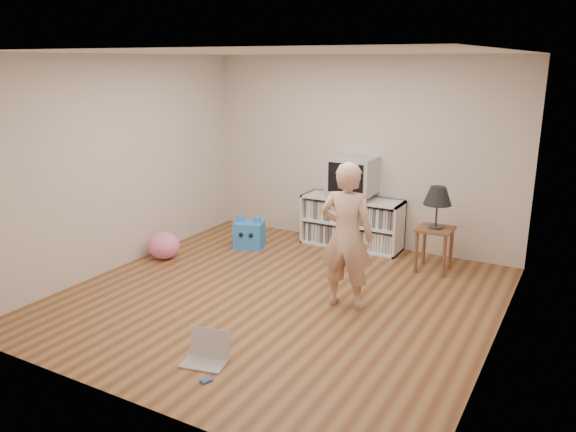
% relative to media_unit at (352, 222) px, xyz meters
% --- Properties ---
extents(ground, '(4.50, 4.50, 0.00)m').
position_rel_media_unit_xyz_m(ground, '(-0.00, -2.04, -0.35)').
color(ground, brown).
rests_on(ground, ground).
extents(walls, '(4.52, 4.52, 2.60)m').
position_rel_media_unit_xyz_m(walls, '(-0.00, -2.04, 0.95)').
color(walls, beige).
rests_on(walls, ground).
extents(ceiling, '(4.50, 4.50, 0.01)m').
position_rel_media_unit_xyz_m(ceiling, '(-0.00, -2.04, 2.25)').
color(ceiling, white).
rests_on(ceiling, walls).
extents(media_unit, '(1.40, 0.45, 0.70)m').
position_rel_media_unit_xyz_m(media_unit, '(0.00, 0.00, 0.00)').
color(media_unit, white).
rests_on(media_unit, ground).
extents(dvd_deck, '(0.45, 0.35, 0.07)m').
position_rel_media_unit_xyz_m(dvd_deck, '(0.00, -0.02, 0.39)').
color(dvd_deck, gray).
rests_on(dvd_deck, media_unit).
extents(crt_tv, '(0.60, 0.53, 0.50)m').
position_rel_media_unit_xyz_m(crt_tv, '(0.00, -0.02, 0.67)').
color(crt_tv, '#B2B2B7').
rests_on(crt_tv, dvd_deck).
extents(side_table, '(0.42, 0.42, 0.55)m').
position_rel_media_unit_xyz_m(side_table, '(1.25, -0.39, 0.07)').
color(side_table, brown).
rests_on(side_table, ground).
extents(table_lamp, '(0.34, 0.34, 0.52)m').
position_rel_media_unit_xyz_m(table_lamp, '(1.25, -0.39, 0.59)').
color(table_lamp, '#333333').
rests_on(table_lamp, side_table).
extents(person, '(0.60, 0.43, 1.56)m').
position_rel_media_unit_xyz_m(person, '(0.72, -1.87, 0.43)').
color(person, beige).
rests_on(person, ground).
extents(laptop, '(0.43, 0.37, 0.26)m').
position_rel_media_unit_xyz_m(laptop, '(0.13, -3.50, -0.28)').
color(laptop, silver).
rests_on(laptop, ground).
extents(playing_cards, '(0.09, 0.11, 0.02)m').
position_rel_media_unit_xyz_m(playing_cards, '(0.32, -3.78, -0.34)').
color(playing_cards, '#3F51A9').
rests_on(playing_cards, ground).
extents(plush_blue, '(0.46, 0.40, 0.45)m').
position_rel_media_unit_xyz_m(plush_blue, '(-1.23, -0.75, -0.16)').
color(plush_blue, '#2A84EC').
rests_on(plush_blue, ground).
extents(plush_pink, '(0.48, 0.48, 0.35)m').
position_rel_media_unit_xyz_m(plush_pink, '(-1.95, -1.68, -0.17)').
color(plush_pink, pink).
rests_on(plush_pink, ground).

